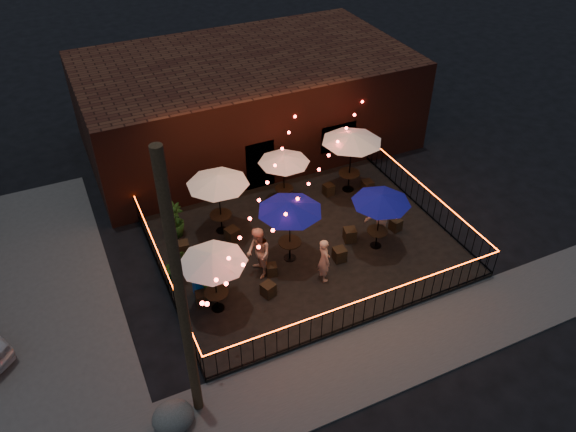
{
  "coord_description": "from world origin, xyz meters",
  "views": [
    {
      "loc": [
        -6.92,
        -11.49,
        13.11
      ],
      "look_at": [
        -0.32,
        2.72,
        1.05
      ],
      "focal_mm": 35.0,
      "sensor_mm": 36.0,
      "label": 1
    }
  ],
  "objects_px": {
    "utility_pole": "(182,302)",
    "cafe_table_3": "(284,159)",
    "cafe_table_2": "(290,208)",
    "cooler": "(203,282)",
    "boulder": "(173,418)",
    "cafe_table_1": "(218,180)",
    "cafe_table_0": "(213,259)",
    "cafe_table_4": "(381,199)",
    "cafe_table_5": "(352,138)"
  },
  "relations": [
    {
      "from": "cafe_table_2",
      "to": "boulder",
      "type": "distance_m",
      "value": 7.24
    },
    {
      "from": "cooler",
      "to": "boulder",
      "type": "height_order",
      "value": "cooler"
    },
    {
      "from": "cafe_table_2",
      "to": "cafe_table_0",
      "type": "bearing_deg",
      "value": -158.65
    },
    {
      "from": "cafe_table_2",
      "to": "cafe_table_4",
      "type": "xyz_separation_m",
      "value": [
        3.04,
        -0.69,
        -0.15
      ]
    },
    {
      "from": "cafe_table_1",
      "to": "cafe_table_4",
      "type": "xyz_separation_m",
      "value": [
        4.65,
        -3.09,
        -0.19
      ]
    },
    {
      "from": "cafe_table_0",
      "to": "utility_pole",
      "type": "bearing_deg",
      "value": -118.04
    },
    {
      "from": "cafe_table_1",
      "to": "cooler",
      "type": "relative_size",
      "value": 3.12
    },
    {
      "from": "utility_pole",
      "to": "cafe_table_1",
      "type": "height_order",
      "value": "utility_pole"
    },
    {
      "from": "utility_pole",
      "to": "cafe_table_5",
      "type": "height_order",
      "value": "utility_pole"
    },
    {
      "from": "cafe_table_4",
      "to": "cafe_table_5",
      "type": "height_order",
      "value": "cafe_table_5"
    },
    {
      "from": "cafe_table_1",
      "to": "cafe_table_3",
      "type": "distance_m",
      "value": 2.88
    },
    {
      "from": "cafe_table_0",
      "to": "cooler",
      "type": "relative_size",
      "value": 2.94
    },
    {
      "from": "cafe_table_3",
      "to": "boulder",
      "type": "xyz_separation_m",
      "value": [
        -6.54,
        -7.52,
        -1.73
      ]
    },
    {
      "from": "cafe_table_4",
      "to": "cooler",
      "type": "height_order",
      "value": "cafe_table_4"
    },
    {
      "from": "cafe_table_1",
      "to": "cooler",
      "type": "height_order",
      "value": "cafe_table_1"
    },
    {
      "from": "utility_pole",
      "to": "cafe_table_5",
      "type": "relative_size",
      "value": 2.87
    },
    {
      "from": "cafe_table_1",
      "to": "cafe_table_5",
      "type": "height_order",
      "value": "cafe_table_5"
    },
    {
      "from": "cafe_table_3",
      "to": "cafe_table_4",
      "type": "relative_size",
      "value": 1.13
    },
    {
      "from": "cafe_table_2",
      "to": "cooler",
      "type": "xyz_separation_m",
      "value": [
        -3.19,
        -0.35,
        -1.73
      ]
    },
    {
      "from": "cafe_table_4",
      "to": "cooler",
      "type": "distance_m",
      "value": 6.43
    },
    {
      "from": "cafe_table_4",
      "to": "cooler",
      "type": "xyz_separation_m",
      "value": [
        -6.23,
        0.34,
        -1.58
      ]
    },
    {
      "from": "utility_pole",
      "to": "cafe_table_4",
      "type": "relative_size",
      "value": 3.6
    },
    {
      "from": "cafe_table_1",
      "to": "cafe_table_4",
      "type": "distance_m",
      "value": 5.59
    },
    {
      "from": "cafe_table_2",
      "to": "cooler",
      "type": "relative_size",
      "value": 2.67
    },
    {
      "from": "cafe_table_0",
      "to": "cooler",
      "type": "distance_m",
      "value": 1.83
    },
    {
      "from": "cafe_table_3",
      "to": "cafe_table_5",
      "type": "distance_m",
      "value": 2.75
    },
    {
      "from": "boulder",
      "to": "cafe_table_2",
      "type": "bearing_deg",
      "value": 39.82
    },
    {
      "from": "boulder",
      "to": "utility_pole",
      "type": "bearing_deg",
      "value": 20.96
    },
    {
      "from": "cafe_table_0",
      "to": "cafe_table_1",
      "type": "xyz_separation_m",
      "value": [
        1.41,
        3.58,
        0.14
      ]
    },
    {
      "from": "cafe_table_0",
      "to": "cooler",
      "type": "height_order",
      "value": "cafe_table_0"
    },
    {
      "from": "cafe_table_0",
      "to": "cafe_table_2",
      "type": "xyz_separation_m",
      "value": [
        3.02,
        1.18,
        0.1
      ]
    },
    {
      "from": "cafe_table_5",
      "to": "cafe_table_2",
      "type": "bearing_deg",
      "value": -144.62
    },
    {
      "from": "cafe_table_4",
      "to": "cafe_table_5",
      "type": "relative_size",
      "value": 0.8
    },
    {
      "from": "cafe_table_1",
      "to": "cafe_table_5",
      "type": "distance_m",
      "value": 5.52
    },
    {
      "from": "cafe_table_3",
      "to": "boulder",
      "type": "bearing_deg",
      "value": -131.01
    },
    {
      "from": "cooler",
      "to": "cafe_table_5",
      "type": "bearing_deg",
      "value": 21.51
    },
    {
      "from": "cafe_table_0",
      "to": "cafe_table_2",
      "type": "height_order",
      "value": "cafe_table_2"
    },
    {
      "from": "cafe_table_1",
      "to": "cafe_table_2",
      "type": "xyz_separation_m",
      "value": [
        1.61,
        -2.4,
        -0.04
      ]
    },
    {
      "from": "utility_pole",
      "to": "cooler",
      "type": "relative_size",
      "value": 8.96
    },
    {
      "from": "cafe_table_0",
      "to": "cafe_table_4",
      "type": "distance_m",
      "value": 6.08
    },
    {
      "from": "cafe_table_5",
      "to": "boulder",
      "type": "xyz_separation_m",
      "value": [
        -9.25,
        -7.23,
        -2.13
      ]
    },
    {
      "from": "cafe_table_1",
      "to": "boulder",
      "type": "height_order",
      "value": "cafe_table_1"
    },
    {
      "from": "cafe_table_1",
      "to": "cafe_table_5",
      "type": "bearing_deg",
      "value": 3.76
    },
    {
      "from": "cafe_table_1",
      "to": "cooler",
      "type": "xyz_separation_m",
      "value": [
        -1.58,
        -2.75,
        -1.76
      ]
    },
    {
      "from": "cafe_table_5",
      "to": "cafe_table_1",
      "type": "bearing_deg",
      "value": -176.24
    },
    {
      "from": "cafe_table_2",
      "to": "cooler",
      "type": "height_order",
      "value": "cafe_table_2"
    },
    {
      "from": "utility_pole",
      "to": "cafe_table_3",
      "type": "distance_m",
      "value": 9.47
    },
    {
      "from": "boulder",
      "to": "cafe_table_1",
      "type": "bearing_deg",
      "value": 61.4
    },
    {
      "from": "utility_pole",
      "to": "cafe_table_3",
      "type": "height_order",
      "value": "utility_pole"
    },
    {
      "from": "cafe_table_5",
      "to": "cooler",
      "type": "distance_m",
      "value": 7.96
    }
  ]
}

